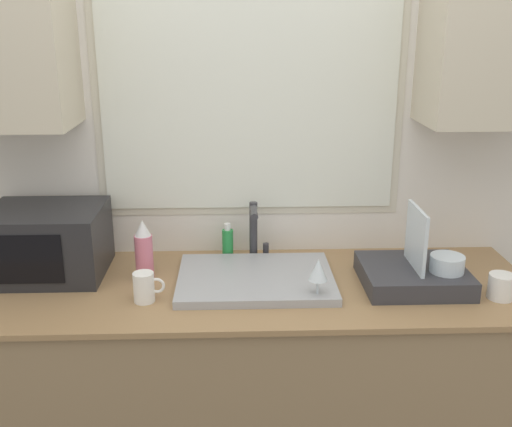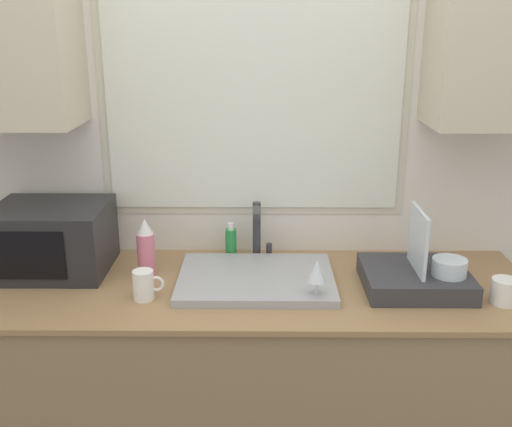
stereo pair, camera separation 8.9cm
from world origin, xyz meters
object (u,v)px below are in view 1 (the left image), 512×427
(faucet, at_px, (255,227))
(microwave, at_px, (47,242))
(dish_rack, at_px, (416,272))
(soap_bottle, at_px, (228,243))
(mug_near_sink, at_px, (145,287))
(wine_glass, at_px, (318,271))
(spray_bottle, at_px, (144,250))

(faucet, xyz_separation_m, microwave, (-0.78, -0.11, -0.01))
(dish_rack, distance_m, soap_bottle, 0.74)
(microwave, xyz_separation_m, soap_bottle, (0.67, 0.13, -0.06))
(faucet, distance_m, mug_near_sink, 0.54)
(soap_bottle, relative_size, wine_glass, 0.94)
(microwave, xyz_separation_m, dish_rack, (1.35, -0.15, -0.08))
(microwave, distance_m, soap_bottle, 0.69)
(soap_bottle, bearing_deg, faucet, -9.38)
(mug_near_sink, distance_m, wine_glass, 0.59)
(mug_near_sink, bearing_deg, wine_glass, -2.30)
(faucet, bearing_deg, spray_bottle, -158.22)
(faucet, xyz_separation_m, mug_near_sink, (-0.39, -0.36, -0.08))
(soap_bottle, relative_size, mug_near_sink, 1.36)
(dish_rack, distance_m, wine_glass, 0.40)
(spray_bottle, distance_m, mug_near_sink, 0.21)
(dish_rack, xyz_separation_m, soap_bottle, (-0.68, 0.28, 0.02))
(microwave, xyz_separation_m, spray_bottle, (0.37, -0.05, -0.02))
(spray_bottle, xyz_separation_m, mug_near_sink, (0.03, -0.20, -0.06))
(faucet, relative_size, wine_glass, 1.50)
(faucet, xyz_separation_m, wine_glass, (0.20, -0.39, -0.02))
(wine_glass, bearing_deg, dish_rack, 18.12)
(soap_bottle, height_order, wine_glass, wine_glass)
(dish_rack, height_order, spray_bottle, dish_rack)
(dish_rack, bearing_deg, mug_near_sink, -174.13)
(soap_bottle, distance_m, wine_glass, 0.51)
(mug_near_sink, bearing_deg, soap_bottle, 53.83)
(spray_bottle, bearing_deg, microwave, 171.61)
(dish_rack, xyz_separation_m, mug_near_sink, (-0.96, -0.10, 0.00))
(spray_bottle, bearing_deg, dish_rack, -5.75)
(spray_bottle, height_order, mug_near_sink, spray_bottle)
(dish_rack, height_order, wine_glass, dish_rack)
(dish_rack, height_order, mug_near_sink, dish_rack)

